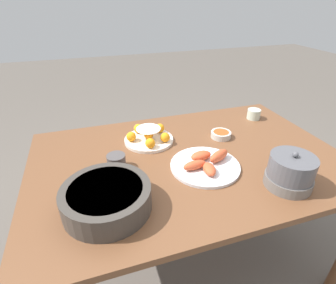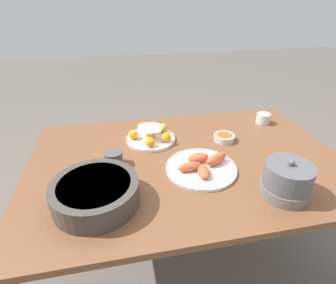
# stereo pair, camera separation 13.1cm
# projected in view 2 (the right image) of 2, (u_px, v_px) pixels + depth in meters

# --- Properties ---
(ground_plane) EXTENTS (12.00, 12.00, 0.00)m
(ground_plane) POSITION_uv_depth(u_px,v_px,m) (183.00, 257.00, 1.62)
(ground_plane) COLOR #5B544C
(dining_table) EXTENTS (1.48, 0.97, 0.73)m
(dining_table) POSITION_uv_depth(u_px,v_px,m) (187.00, 173.00, 1.29)
(dining_table) COLOR brown
(dining_table) RESTS_ON ground_plane
(cake_plate) EXTENTS (0.26, 0.26, 0.08)m
(cake_plate) POSITION_uv_depth(u_px,v_px,m) (151.00, 135.00, 1.39)
(cake_plate) COLOR silver
(cake_plate) RESTS_ON dining_table
(serving_bowl) EXTENTS (0.32, 0.32, 0.09)m
(serving_bowl) POSITION_uv_depth(u_px,v_px,m) (96.00, 192.00, 0.97)
(serving_bowl) COLOR #3D3833
(serving_bowl) RESTS_ON dining_table
(sauce_bowl) EXTENTS (0.11, 0.11, 0.03)m
(sauce_bowl) POSITION_uv_depth(u_px,v_px,m) (224.00, 137.00, 1.40)
(sauce_bowl) COLOR beige
(sauce_bowl) RESTS_ON dining_table
(seafood_platter) EXTENTS (0.31, 0.31, 0.06)m
(seafood_platter) POSITION_uv_depth(u_px,v_px,m) (202.00, 166.00, 1.17)
(seafood_platter) COLOR silver
(seafood_platter) RESTS_ON dining_table
(cup_near) EXTENTS (0.08, 0.08, 0.06)m
(cup_near) POSITION_uv_depth(u_px,v_px,m) (263.00, 118.00, 1.58)
(cup_near) COLOR beige
(cup_near) RESTS_ON dining_table
(cup_far) EXTENTS (0.08, 0.08, 0.07)m
(cup_far) POSITION_uv_depth(u_px,v_px,m) (114.00, 158.00, 1.19)
(cup_far) COLOR #4C4747
(cup_far) RESTS_ON dining_table
(warming_pot) EXTENTS (0.19, 0.19, 0.16)m
(warming_pot) POSITION_uv_depth(u_px,v_px,m) (287.00, 180.00, 1.00)
(warming_pot) COLOR #66605B
(warming_pot) RESTS_ON dining_table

